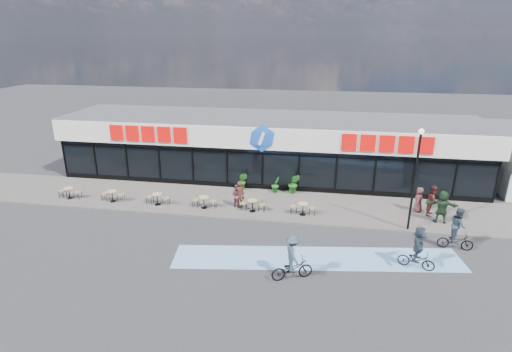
% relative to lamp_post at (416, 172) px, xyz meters
% --- Properties ---
extents(ground, '(120.00, 120.00, 0.00)m').
position_rel_lamp_post_xyz_m(ground, '(-8.92, -2.30, -3.44)').
color(ground, '#28282B').
rests_on(ground, ground).
extents(sidewalk, '(44.00, 5.00, 0.10)m').
position_rel_lamp_post_xyz_m(sidewalk, '(-8.92, 2.20, -3.39)').
color(sidewalk, '#5F5854').
rests_on(sidewalk, ground).
extents(bike_lane, '(14.17, 4.13, 0.01)m').
position_rel_lamp_post_xyz_m(bike_lane, '(-4.92, -3.80, -3.44)').
color(bike_lane, '#6B99CB').
rests_on(bike_lane, ground).
extents(building, '(30.60, 6.57, 4.75)m').
position_rel_lamp_post_xyz_m(building, '(-8.92, 7.63, -1.10)').
color(building, black).
rests_on(building, ground).
extents(lamp_post, '(0.28, 0.28, 5.69)m').
position_rel_lamp_post_xyz_m(lamp_post, '(0.00, 0.00, 0.00)').
color(lamp_post, black).
rests_on(lamp_post, sidewalk).
extents(bistro_set_0, '(1.54, 0.62, 0.90)m').
position_rel_lamp_post_xyz_m(bistro_set_0, '(-21.20, 0.96, -2.89)').
color(bistro_set_0, tan).
rests_on(bistro_set_0, sidewalk).
extents(bistro_set_1, '(1.54, 0.62, 0.90)m').
position_rel_lamp_post_xyz_m(bistro_set_1, '(-18.14, 0.96, -2.89)').
color(bistro_set_1, tan).
rests_on(bistro_set_1, sidewalk).
extents(bistro_set_2, '(1.54, 0.62, 0.90)m').
position_rel_lamp_post_xyz_m(bistro_set_2, '(-15.07, 0.96, -2.89)').
color(bistro_set_2, tan).
rests_on(bistro_set_2, sidewalk).
extents(bistro_set_3, '(1.54, 0.62, 0.90)m').
position_rel_lamp_post_xyz_m(bistro_set_3, '(-12.01, 0.96, -2.89)').
color(bistro_set_3, tan).
rests_on(bistro_set_3, sidewalk).
extents(bistro_set_4, '(1.54, 0.62, 0.90)m').
position_rel_lamp_post_xyz_m(bistro_set_4, '(-8.95, 0.96, -2.89)').
color(bistro_set_4, tan).
rests_on(bistro_set_4, sidewalk).
extents(bistro_set_5, '(1.54, 0.62, 0.90)m').
position_rel_lamp_post_xyz_m(bistro_set_5, '(-5.88, 0.96, -2.89)').
color(bistro_set_5, tan).
rests_on(bistro_set_5, sidewalk).
extents(potted_plant_left, '(0.78, 0.67, 1.25)m').
position_rel_lamp_post_xyz_m(potted_plant_left, '(-10.26, 4.31, -2.72)').
color(potted_plant_left, '#26661D').
rests_on(potted_plant_left, sidewalk).
extents(potted_plant_mid, '(0.69, 0.75, 1.10)m').
position_rel_lamp_post_xyz_m(potted_plant_mid, '(-7.93, 4.23, -2.79)').
color(potted_plant_mid, '#1E611B').
rests_on(potted_plant_mid, sidewalk).
extents(potted_plant_right, '(0.76, 0.62, 1.37)m').
position_rel_lamp_post_xyz_m(potted_plant_right, '(-6.68, 4.23, -2.65)').
color(potted_plant_right, '#21641C').
rests_on(potted_plant_right, sidewalk).
extents(patron_left, '(0.73, 0.61, 1.69)m').
position_rel_lamp_post_xyz_m(patron_left, '(-9.86, 1.38, -2.50)').
color(patron_left, '#422017').
rests_on(patron_left, sidewalk).
extents(patron_right, '(0.87, 0.78, 1.47)m').
position_rel_lamp_post_xyz_m(patron_right, '(-10.04, 1.44, -2.61)').
color(patron_right, brown).
rests_on(patron_right, sidewalk).
extents(pedestrian_a, '(0.75, 0.90, 1.57)m').
position_rel_lamp_post_xyz_m(pedestrian_a, '(1.02, 2.52, -2.56)').
color(pedestrian_a, '#4F282A').
rests_on(pedestrian_a, sidewalk).
extents(pedestrian_b, '(0.99, 1.10, 1.86)m').
position_rel_lamp_post_xyz_m(pedestrian_b, '(1.72, 2.15, -2.41)').
color(pedestrian_b, '#3F1916').
rests_on(pedestrian_b, sidewalk).
extents(pedestrian_c, '(1.85, 0.72, 1.95)m').
position_rel_lamp_post_xyz_m(pedestrian_c, '(1.98, 1.18, -2.37)').
color(pedestrian_c, '#1D341E').
rests_on(pedestrian_c, sidewalk).
extents(cyclist_a, '(1.75, 1.65, 2.15)m').
position_rel_lamp_post_xyz_m(cyclist_a, '(-0.36, -3.91, -2.47)').
color(cyclist_a, black).
rests_on(cyclist_a, ground).
extents(cyclist_b, '(1.76, 0.95, 2.26)m').
position_rel_lamp_post_xyz_m(cyclist_b, '(1.96, -1.73, -2.50)').
color(cyclist_b, black).
rests_on(cyclist_b, ground).
extents(cyclist_c, '(2.02, 1.37, 2.15)m').
position_rel_lamp_post_xyz_m(cyclist_c, '(-6.00, -5.73, -2.55)').
color(cyclist_c, black).
rests_on(cyclist_c, ground).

